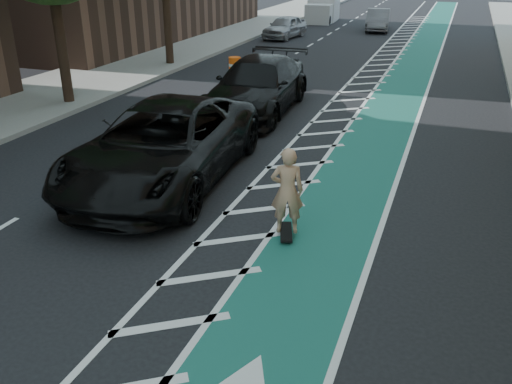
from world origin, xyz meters
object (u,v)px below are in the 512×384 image
at_px(barrel_a, 128,161).
at_px(suv_far, 257,86).
at_px(suv_near, 164,144).
at_px(skateboarder, 287,191).

bearing_deg(barrel_a, suv_far, 82.12).
height_order(suv_near, barrel_a, suv_near).
relative_size(skateboarder, barrel_a, 1.88).
bearing_deg(suv_near, suv_far, 85.79).
bearing_deg(barrel_a, suv_near, 9.94).
relative_size(skateboarder, suv_far, 0.28).
height_order(suv_far, barrel_a, suv_far).
relative_size(suv_near, barrel_a, 7.25).
distance_m(suv_far, barrel_a, 6.68).
relative_size(suv_near, suv_far, 1.09).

